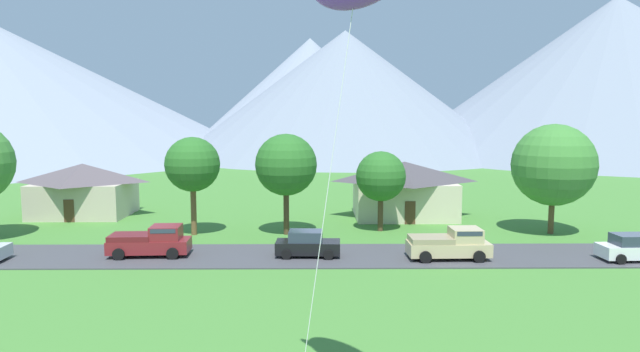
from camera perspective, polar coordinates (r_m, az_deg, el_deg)
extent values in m
cube|color=#424247|center=(36.85, -0.48, -8.23)|extent=(160.00, 6.30, 0.08)
cone|color=gray|center=(146.73, 28.10, 9.04)|extent=(102.51, 102.51, 36.64)
cone|color=gray|center=(163.14, -1.02, 8.55)|extent=(71.21, 71.21, 31.73)
cone|color=gray|center=(128.43, 2.61, 8.49)|extent=(77.20, 77.20, 28.68)
cube|color=beige|center=(55.66, -23.22, -2.20)|extent=(8.21, 6.37, 3.14)
pyramid|color=#564C51|center=(55.37, -23.33, 0.29)|extent=(8.87, 6.88, 1.73)
cube|color=brown|center=(52.84, -24.53, -3.31)|extent=(0.90, 0.06, 2.00)
cube|color=beige|center=(50.99, 8.67, -2.40)|extent=(8.87, 6.69, 3.30)
pyramid|color=#474247|center=(50.67, 8.72, 0.46)|extent=(9.58, 7.22, 1.82)
cube|color=brown|center=(47.82, 9.30, -3.78)|extent=(0.90, 0.06, 2.00)
cylinder|color=#4C3823|center=(43.23, -3.50, -3.64)|extent=(0.44, 0.44, 3.68)
sphere|color=#286623|center=(42.76, -3.54, 1.17)|extent=(4.81, 4.81, 4.81)
cylinder|color=brown|center=(44.07, -12.94, -3.43)|extent=(0.44, 0.44, 3.94)
sphere|color=#286623|center=(43.62, -13.05, 1.19)|extent=(4.24, 4.24, 4.24)
cylinder|color=#4C3823|center=(44.74, 6.27, -3.81)|extent=(0.44, 0.44, 2.94)
sphere|color=#286623|center=(44.32, 6.31, -0.02)|extent=(4.01, 4.01, 4.01)
cylinder|color=brown|center=(47.11, 22.80, -3.69)|extent=(0.44, 0.44, 3.05)
sphere|color=#3D7F33|center=(46.63, 23.00, 1.07)|extent=(6.39, 6.39, 6.39)
cube|color=white|center=(40.67, 29.65, -6.75)|extent=(4.27, 1.96, 0.80)
cube|color=#2D3847|center=(40.44, 29.52, -5.74)|extent=(2.26, 1.67, 0.68)
cylinder|color=black|center=(40.80, 27.32, -6.99)|extent=(0.65, 0.27, 0.64)
cylinder|color=black|center=(39.26, 28.67, -7.56)|extent=(0.65, 0.27, 0.64)
cube|color=black|center=(36.46, -1.25, -7.35)|extent=(4.26, 1.96, 0.80)
cube|color=#2D3847|center=(36.30, -1.49, -6.21)|extent=(2.26, 1.67, 0.68)
cylinder|color=black|center=(37.38, 0.91, -7.45)|extent=(0.65, 0.26, 0.64)
cylinder|color=black|center=(35.59, 0.87, -8.15)|extent=(0.65, 0.26, 0.64)
cylinder|color=black|center=(37.51, -3.25, -7.41)|extent=(0.65, 0.26, 0.64)
cylinder|color=black|center=(35.73, -3.50, -8.10)|extent=(0.65, 0.26, 0.64)
cylinder|color=black|center=(41.70, -30.03, -6.86)|extent=(0.65, 0.27, 0.64)
cube|color=maroon|center=(38.20, -17.21, -6.89)|extent=(5.28, 2.22, 0.84)
cube|color=maroon|center=(37.76, -15.63, -5.64)|extent=(1.98, 1.92, 0.90)
cube|color=#2D3847|center=(37.71, -15.64, -5.24)|extent=(1.70, 1.95, 0.28)
cube|color=maroon|center=(38.37, -18.92, -5.97)|extent=(2.78, 2.08, 0.36)
cylinder|color=black|center=(38.86, -14.38, -7.02)|extent=(0.77, 0.31, 0.76)
cylinder|color=black|center=(36.92, -15.01, -7.74)|extent=(0.77, 0.31, 0.76)
cylinder|color=black|center=(39.67, -19.24, -6.91)|extent=(0.77, 0.31, 0.76)
cylinder|color=black|center=(37.77, -20.10, -7.60)|extent=(0.77, 0.31, 0.76)
cube|color=#C6B284|center=(36.73, 13.11, -7.29)|extent=(5.24, 2.12, 0.84)
cube|color=#C6B284|center=(36.84, 14.81, -5.91)|extent=(1.94, 1.88, 0.90)
cube|color=#2D3847|center=(36.78, 14.82, -5.50)|extent=(1.66, 1.92, 0.28)
cube|color=tan|center=(36.32, 11.37, -6.43)|extent=(2.74, 2.02, 0.36)
cylinder|color=black|center=(38.22, 15.19, -7.27)|extent=(0.77, 0.30, 0.76)
cylinder|color=black|center=(36.33, 16.14, -8.00)|extent=(0.77, 0.30, 0.76)
cylinder|color=black|center=(37.37, 10.16, -7.46)|extent=(0.77, 0.30, 0.76)
cylinder|color=black|center=(35.44, 10.85, -8.23)|extent=(0.77, 0.30, 0.76)
cylinder|color=silver|center=(13.73, 0.72, -2.05)|extent=(1.65, 1.86, 11.42)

